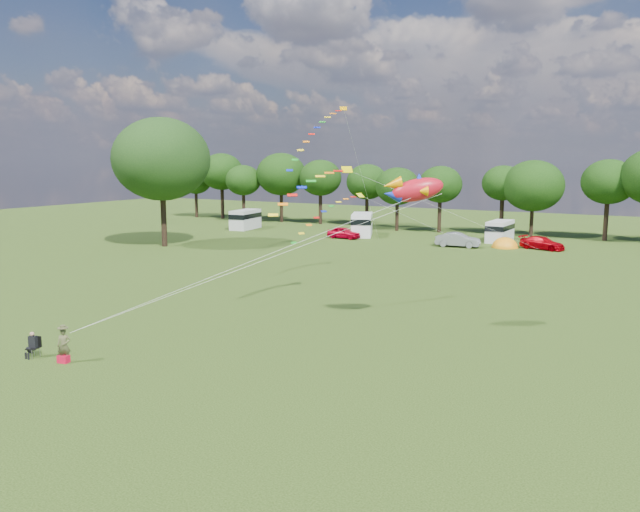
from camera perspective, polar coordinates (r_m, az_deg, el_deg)
The scene contains 17 objects.
ground_plane at distance 27.32m, azimuth -8.43°, elevation -10.60°, with size 180.00×180.00×0.00m, color black.
tree_line at distance 76.02m, azimuth 21.54°, elevation 6.22°, with size 102.98×10.98×10.27m.
big_tree at distance 66.63m, azimuth -14.30°, elevation 8.57°, with size 10.00×10.00×13.28m.
car_a at distance 71.62m, azimuth 2.19°, elevation 2.14°, with size 1.57×3.99×1.33m, color #B8001A.
car_b at distance 66.23m, azimuth 12.49°, elevation 1.45°, with size 1.58×4.22×1.49m, color gray.
car_c at distance 66.77m, azimuth 19.65°, elevation 1.12°, with size 1.81×4.32×1.30m, color #A80008.
campervan_a at distance 81.75m, azimuth -6.83°, elevation 3.40°, with size 2.90×5.37×2.51m.
campervan_b at distance 74.12m, azimuth 3.86°, elevation 2.95°, with size 4.23×5.91×2.66m.
campervan_c at distance 71.56m, azimuth 16.12°, elevation 2.25°, with size 2.19×4.78×2.31m.
tent_orange at distance 67.08m, azimuth 16.54°, elevation 0.76°, with size 2.72×2.98×2.13m.
kite_flyer at distance 30.43m, azimuth -22.37°, elevation -7.58°, with size 0.58×0.38×1.59m, color #4D4E2C.
camp_chair at distance 31.84m, azimuth -24.73°, elevation -7.15°, with size 0.62×0.63×1.21m.
kite_bag at distance 30.62m, azimuth -22.39°, elevation -8.70°, with size 0.49×0.33×0.35m, color red.
fish_kite at distance 32.03m, azimuth 8.48°, elevation 6.02°, with size 3.21×2.43×1.74m.
streamer_kite_a at distance 56.57m, azimuth 0.10°, elevation 11.59°, with size 3.40×5.56×5.78m.
streamer_kite_b at distance 48.46m, azimuth 1.20°, elevation 4.24°, with size 4.14×4.65×3.78m.
streamer_kite_c at distance 37.08m, azimuth -0.21°, elevation 6.73°, with size 3.23×4.98×2.82m.
Camera 1 is at (15.96, -20.23, 9.07)m, focal length 35.00 mm.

